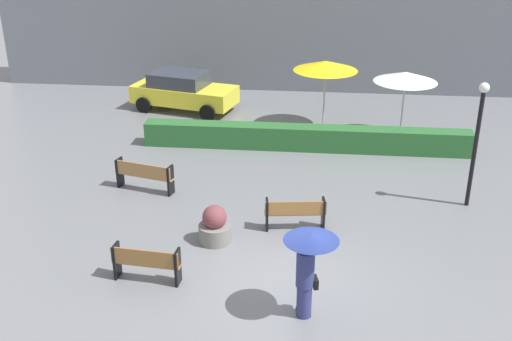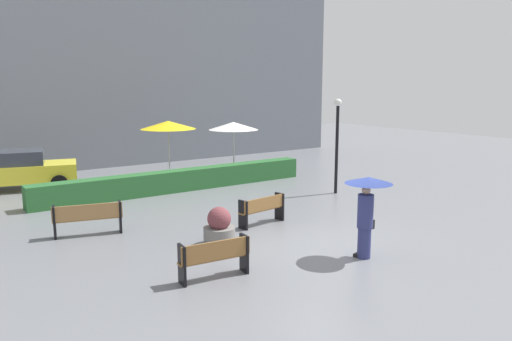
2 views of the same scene
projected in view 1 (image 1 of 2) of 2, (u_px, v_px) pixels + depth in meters
name	position (u px, v px, depth m)	size (l,w,h in m)	color
ground_plane	(288.00, 285.00, 14.19)	(60.00, 60.00, 0.00)	slate
bench_mid_center	(295.00, 212.00, 16.38)	(1.64, 0.57, 0.86)	olive
bench_far_left	(144.00, 174.00, 18.52)	(1.86, 0.79, 0.91)	#9E7242
bench_near_left	(146.00, 262.00, 14.14)	(1.61, 0.49, 0.87)	olive
pedestrian_with_umbrella	(308.00, 260.00, 12.62)	(1.14, 1.14, 1.98)	navy
planter_pot	(215.00, 226.00, 15.82)	(0.83, 0.83, 1.01)	slate
lamp_post	(478.00, 132.00, 16.96)	(0.28, 0.28, 3.62)	black
patio_umbrella_yellow	(326.00, 66.00, 22.81)	(2.38, 2.38, 2.60)	silver
patio_umbrella_white	(406.00, 77.00, 21.84)	(2.24, 2.24, 2.49)	silver
hedge_strip	(306.00, 138.00, 21.65)	(11.32, 0.70, 0.83)	#28602D
parked_car	(183.00, 91.00, 25.51)	(4.50, 2.77, 1.57)	yellow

